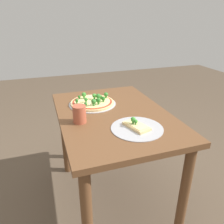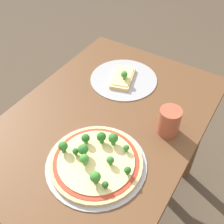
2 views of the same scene
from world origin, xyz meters
name	(u,v)px [view 1 (image 1 of 2)]	position (x,y,z in m)	size (l,w,h in m)	color
ground_plane	(113,197)	(0.00, 0.00, 0.00)	(8.00, 8.00, 0.00)	brown
dining_table	(113,129)	(0.00, 0.00, 0.62)	(1.02, 0.71, 0.75)	brown
pizza_tray_whole	(93,102)	(0.20, 0.09, 0.76)	(0.34, 0.34, 0.07)	#A3A3A8
pizza_tray_slice	(137,127)	(-0.25, -0.06, 0.76)	(0.30, 0.30, 0.06)	#A3A3A8
drinking_cup	(79,114)	(-0.07, 0.24, 0.80)	(0.08, 0.08, 0.11)	#AD5138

